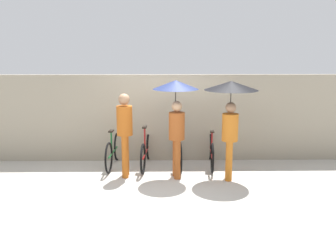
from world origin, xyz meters
TOP-DOWN VIEW (x-y plane):
  - ground_plane at (0.00, 0.00)m, footprint 30.00×30.00m
  - back_wall at (0.00, 1.75)m, footprint 10.43×0.12m
  - parked_bicycle_0 at (-1.10, 1.27)m, footprint 0.44×1.62m
  - parked_bicycle_1 at (-0.36, 1.27)m, footprint 0.44×1.72m
  - parked_bicycle_2 at (0.37, 1.24)m, footprint 0.44×1.71m
  - parked_bicycle_3 at (1.10, 1.27)m, footprint 0.44×1.65m
  - pedestrian_leading at (-0.76, 0.59)m, footprint 0.32×0.32m
  - pedestrian_center at (0.28, 0.59)m, footprint 0.92×0.92m
  - pedestrian_trailing at (1.35, 0.47)m, footprint 1.07×1.07m

SIDE VIEW (x-z plane):
  - ground_plane at x=0.00m, z-range 0.00..0.00m
  - parked_bicycle_3 at x=1.10m, z-range -0.15..0.84m
  - parked_bicycle_1 at x=-0.36m, z-range -0.19..0.90m
  - parked_bicycle_0 at x=-1.10m, z-range -0.14..0.85m
  - parked_bicycle_2 at x=0.37m, z-range -0.16..0.89m
  - back_wall at x=0.00m, z-range 0.00..2.01m
  - pedestrian_leading at x=-0.76m, z-range 0.15..1.87m
  - pedestrian_center at x=0.28m, z-range 0.53..2.52m
  - pedestrian_trailing at x=1.35m, z-range 0.60..2.57m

